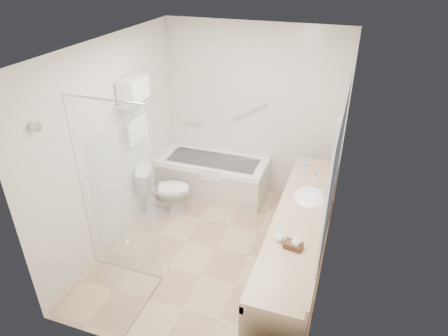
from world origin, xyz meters
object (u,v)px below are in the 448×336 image
(vanity_counter, at_px, (300,231))
(bathtub, at_px, (213,176))
(toilet, at_px, (165,190))
(amenity_basket, at_px, (293,245))
(water_bottle_left, at_px, (304,165))

(vanity_counter, bearing_deg, bathtub, 137.65)
(toilet, distance_m, amenity_basket, 2.38)
(bathtub, distance_m, amenity_basket, 2.54)
(toilet, height_order, water_bottle_left, water_bottle_left)
(amenity_basket, bearing_deg, water_bottle_left, 95.50)
(bathtub, relative_size, water_bottle_left, 9.24)
(bathtub, bearing_deg, vanity_counter, -42.35)
(amenity_basket, xyz_separation_m, water_bottle_left, (-0.15, 1.51, 0.05))
(toilet, xyz_separation_m, amenity_basket, (1.98, -1.21, 0.52))
(vanity_counter, height_order, water_bottle_left, water_bottle_left)
(bathtub, relative_size, toilet, 2.21)
(bathtub, relative_size, vanity_counter, 0.59)
(toilet, height_order, amenity_basket, amenity_basket)
(bathtub, xyz_separation_m, vanity_counter, (1.52, -1.39, 0.36))
(water_bottle_left, bearing_deg, toilet, -170.83)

